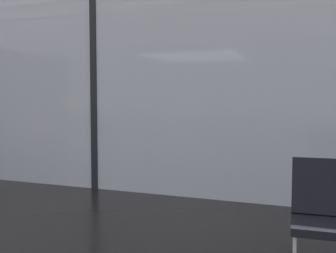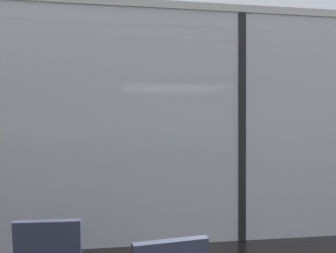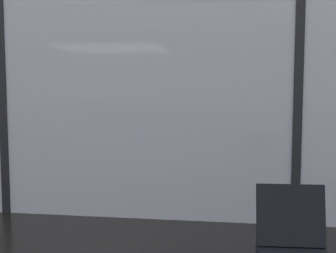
% 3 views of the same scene
% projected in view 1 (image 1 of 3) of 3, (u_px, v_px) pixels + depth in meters
% --- Properties ---
extents(glass_curtain_wall, '(14.00, 0.08, 3.08)m').
position_uv_depth(glass_curtain_wall, '(95.00, 86.00, 5.86)').
color(glass_curtain_wall, silver).
rests_on(glass_curtain_wall, ground).
extents(window_mullion_1, '(0.10, 0.12, 3.08)m').
position_uv_depth(window_mullion_1, '(95.00, 86.00, 5.86)').
color(window_mullion_1, black).
rests_on(window_mullion_1, ground).
extents(parked_airplane, '(12.17, 4.45, 4.45)m').
position_uv_depth(parked_airplane, '(163.00, 66.00, 10.22)').
color(parked_airplane, silver).
rests_on(parked_airplane, ground).
extents(lounge_chair_5, '(0.51, 0.55, 0.87)m').
position_uv_depth(lounge_chair_5, '(324.00, 210.00, 2.98)').
color(lounge_chair_5, black).
rests_on(lounge_chair_5, ground).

